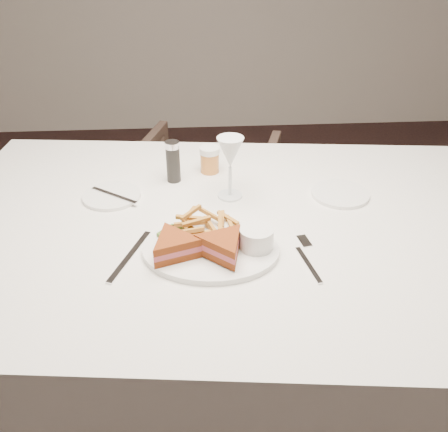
% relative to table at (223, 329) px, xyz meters
% --- Properties ---
extents(ground, '(5.00, 5.00, 0.00)m').
position_rel_table_xyz_m(ground, '(0.07, 0.01, -0.38)').
color(ground, black).
rests_on(ground, ground).
extents(table, '(1.60, 1.15, 0.75)m').
position_rel_table_xyz_m(table, '(0.00, 0.00, 0.00)').
color(table, silver).
rests_on(table, ground).
extents(chair_far, '(0.74, 0.71, 0.62)m').
position_rel_table_xyz_m(chair_far, '(-0.03, 0.90, -0.07)').
color(chair_far, '#49362D').
rests_on(chair_far, ground).
extents(table_setting, '(0.80, 0.67, 0.18)m').
position_rel_table_xyz_m(table_setting, '(-0.03, -0.04, 0.41)').
color(table_setting, white).
rests_on(table_setting, table).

